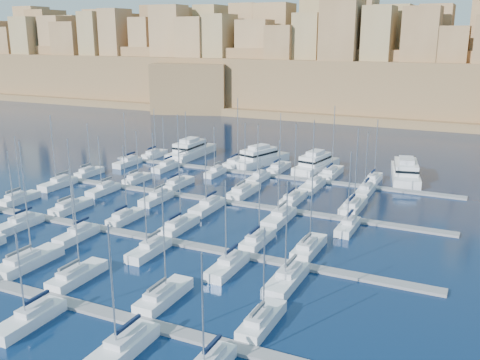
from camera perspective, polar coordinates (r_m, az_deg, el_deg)
The scene contains 51 objects.
ground at distance 94.53m, azimuth -4.31°, elevation -4.06°, with size 600.00×600.00×0.00m, color #071533.
pontoon_near at distance 69.41m, azimuth -18.59°, elevation -12.13°, with size 84.00×2.00×0.40m, color slate.
pontoon_mid_near at distance 84.91m, azimuth -8.33°, elevation -6.32°, with size 84.00×2.00×0.40m, color slate.
pontoon_mid_far at distance 102.81m, azimuth -1.57°, elevation -2.30°, with size 84.00×2.00×0.40m, color slate.
pontoon_far at distance 122.06m, azimuth 3.10°, elevation 0.52°, with size 84.00×2.00×0.40m, color slate.
sailboat_2 at distance 80.66m, azimuth -21.64°, elevation -8.03°, with size 3.13×10.45×17.90m.
sailboat_3 at distance 74.12m, azimuth -16.99°, elevation -9.72°, with size 2.74×9.12×13.63m.
sailboat_4 at distance 66.57m, azimuth -8.16°, elevation -12.12°, with size 2.79×9.30×14.80m.
sailboat_5 at distance 60.88m, azimuth 2.31°, elevation -14.79°, with size 2.61×8.70×11.78m.
sailboat_9 at distance 65.51m, azimuth -21.51°, elevation -13.62°, with size 2.69×8.96×11.94m.
sailboat_10 at distance 57.39m, azimuth -12.62°, elevation -17.18°, with size 2.99×9.97×14.52m.
sailboat_12 at distance 111.14m, azimuth -22.50°, elevation -1.85°, with size 2.53×8.42×13.05m.
sailboat_13 at distance 102.58m, azimuth -17.60°, elevation -2.76°, with size 2.70×8.99×13.56m.
sailboat_14 at distance 94.42m, azimuth -12.14°, elevation -3.92°, with size 2.42×8.08×13.62m.
sailboat_15 at distance 88.98m, azimuth -6.51°, elevation -4.86°, with size 2.68×8.92×13.92m.
sailboat_16 at distance 82.69m, azimuth 1.89°, elevation -6.37°, with size 2.60×8.68×13.90m.
sailboat_17 at distance 80.34m, azimuth 7.34°, elevation -7.16°, with size 2.80×9.34×12.86m.
sailboat_19 at distance 96.45m, azimuth -22.55°, elevation -4.37°, with size 2.73×9.10×13.54m.
sailboat_20 at distance 88.41m, azimuth -16.98°, elevation -5.61°, with size 2.48×8.27×11.85m.
sailboat_21 at distance 80.11m, azimuth -9.65°, elevation -7.33°, with size 2.58×8.59×11.70m.
sailboat_22 at distance 73.79m, azimuth -1.31°, elevation -9.13°, with size 2.68×8.92×13.21m.
sailboat_23 at distance 70.20m, azimuth 5.01°, elevation -10.50°, with size 3.00×9.99×14.24m.
sailboat_24 at distance 126.96m, azimuth -15.79°, elevation 0.78°, with size 2.34×7.79×12.24m.
sailboat_25 at distance 118.90m, azimuth -10.93°, elevation 0.11°, with size 2.37×7.90×11.51m.
sailboat_26 at distance 113.82m, azimuth -6.63°, elevation -0.36°, with size 2.73×9.09×15.62m.
sailboat_27 at distance 107.45m, azimuth 0.38°, elevation -1.20°, with size 3.12×10.41×14.76m.
sailboat_28 at distance 103.05m, azimuth 5.68°, elevation -2.00°, with size 2.77×9.24×15.42m.
sailboat_29 at distance 100.46m, azimuth 11.98°, elevation -2.72°, with size 3.08×10.26×15.37m.
sailboat_30 at distance 119.41m, azimuth -18.81°, elevation -0.35°, with size 2.73×9.09×15.71m.
sailboat_31 at distance 112.12m, azimuth -14.36°, elevation -1.01°, with size 2.47×8.24×12.09m.
sailboat_32 at distance 104.38m, azimuth -8.88°, elevation -1.90°, with size 2.59×8.62×13.83m.
sailboat_33 at distance 98.27m, azimuth -3.46°, elevation -2.83°, with size 2.84×9.47×13.92m.
sailboat_34 at distance 92.51m, azimuth 4.23°, elevation -4.00°, with size 2.92×9.72×14.73m.
sailboat_35 at distance 89.93m, azimuth 11.43°, elevation -4.86°, with size 2.46×8.20×13.75m.
sailboat_36 at distance 142.53m, azimuth -9.11°, elevation 2.71°, with size 2.58×8.60×12.96m.
sailboat_37 at distance 137.13m, azimuth -5.84°, elevation 2.33°, with size 2.39×7.96×12.86m.
sailboat_38 at distance 131.50m, azimuth -0.36°, elevation 1.87°, with size 3.02×10.06×16.79m.
sailboat_39 at distance 126.74m, azimuth 4.17°, elevation 1.31°, with size 2.75×9.16×13.95m.
sailboat_40 at distance 123.52m, azimuth 9.69°, elevation 0.77°, with size 3.13×10.42×16.23m.
sailboat_41 at distance 120.31m, azimuth 14.06°, elevation 0.12°, with size 2.44×8.14×14.01m.
sailboat_42 at distance 134.75m, azimuth -11.88°, elevation 1.86°, with size 2.62×8.72×13.35m.
sailboat_43 at distance 128.69m, azimuth -7.94°, elevation 1.41°, with size 2.52×8.42×13.06m.
sailboat_44 at distance 122.64m, azimuth -2.63°, elevation 0.84°, with size 2.17×7.24×11.58m.
sailboat_45 at distance 117.64m, azimuth 1.98°, elevation 0.23°, with size 2.46×8.19×12.75m.
sailboat_46 at distance 112.70m, azimuth 7.77°, elevation -0.56°, with size 2.92×9.73×14.84m.
sailboat_47 at distance 110.57m, azimuth 13.20°, elevation -1.15°, with size 2.62×8.72×12.99m.
motor_yacht_a at distance 142.04m, azimuth -5.27°, elevation 3.21°, with size 5.43×17.94×5.25m.
motor_yacht_b at distance 132.62m, azimuth 2.16°, elevation 2.40°, with size 9.76×17.49×5.25m.
motor_yacht_c at distance 127.45m, azimuth 8.09°, elevation 1.73°, with size 7.27×16.57×5.25m.
motor_yacht_d at distance 124.43m, azimuth 17.23°, elevation 0.85°, with size 9.17×19.38×5.25m.
fortified_city at distance 237.45m, azimuth 14.68°, elevation 10.79°, with size 460.00×108.95×59.52m.
Camera 1 is at (44.45, -77.38, 31.18)m, focal length 40.00 mm.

